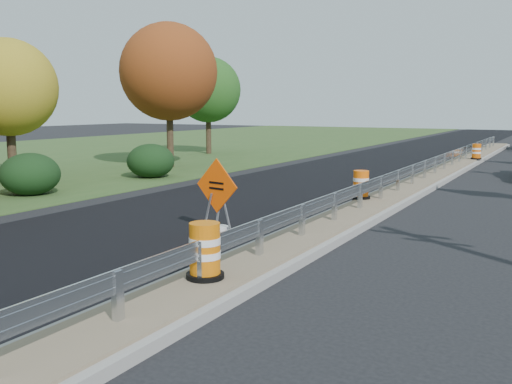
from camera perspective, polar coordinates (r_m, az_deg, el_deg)
The scene contains 14 objects.
ground at distance 14.91m, azimuth 7.81°, elevation -3.64°, with size 140.00×140.00×0.00m, color black.
grass_verge_near at distance 37.73m, azimuth -21.88°, elevation 3.19°, with size 30.00×120.00×0.03m, color #314F22.
milled_overlay at distance 25.68m, azimuth 6.86°, elevation 1.50°, with size 7.20×120.00×0.01m, color black.
median at distance 22.42m, azimuth 15.33°, elevation 0.51°, with size 1.60×55.00×0.23m.
guardrail at distance 23.32m, azimuth 15.99°, elevation 2.31°, with size 0.10×46.15×0.72m.
hedge_mid at distance 21.72m, azimuth -21.66°, elevation 1.68°, with size 2.09×2.09×1.52m, color black.
hedge_north at distance 25.58m, azimuth -10.48°, elevation 3.09°, with size 2.09×2.09×1.52m, color black.
tree_near_yellow at distance 25.59m, azimuth -23.57°, elevation 9.54°, with size 3.96×3.96×5.88m.
tree_near_red at distance 29.89m, azimuth -8.73°, elevation 11.78°, with size 4.95×4.95×7.35m.
tree_near_back at distance 38.10m, azimuth -4.82°, elevation 10.14°, with size 4.29×4.29×6.37m.
caution_sign at distance 14.23m, azimuth -3.91°, elevation -2.21°, with size 1.34×0.56×1.87m.
barrel_median_near at distance 9.74m, azimuth -5.14°, elevation -5.97°, with size 0.65×0.65×0.96m.
barrel_median_mid at distance 18.37m, azimuth 10.45°, elevation 0.68°, with size 0.61×0.61×0.89m.
barrel_median_far at distance 33.94m, azimuth 21.18°, elevation 3.76°, with size 0.58×0.58×0.86m.
Camera 1 is at (5.28, -13.58, 3.12)m, focal length 40.00 mm.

